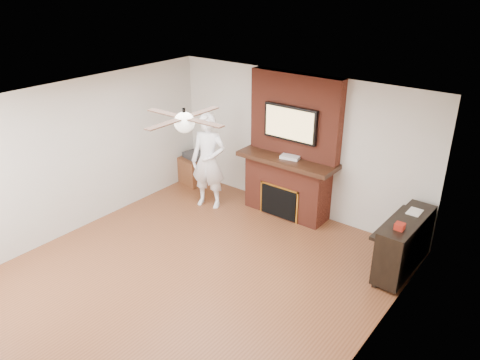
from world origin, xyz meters
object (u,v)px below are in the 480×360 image
Objects in this scene: fireplace at (290,161)px; person at (208,161)px; side_table at (196,169)px; piano at (404,243)px.

person is at bearing -152.10° from fireplace.
person is at bearing -22.86° from side_table.
person reaches higher than side_table.
fireplace is at bearing 12.97° from side_table.
person is 1.25m from side_table.
side_table is at bearing 127.84° from person.
person is (-1.29, -0.68, -0.11)m from fireplace.
fireplace is 2.31m from side_table.
fireplace is 1.46m from person.
fireplace is 2.42m from piano.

